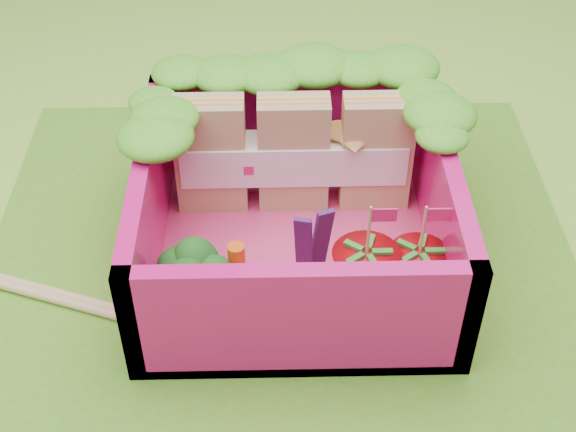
# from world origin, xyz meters

# --- Properties ---
(ground) EXTENTS (14.00, 14.00, 0.00)m
(ground) POSITION_xyz_m (0.00, 0.00, 0.00)
(ground) COLOR #85DB3E
(ground) RESTS_ON ground
(placemat) EXTENTS (2.60, 2.60, 0.03)m
(placemat) POSITION_xyz_m (0.00, 0.00, 0.01)
(placemat) COLOR #639B23
(placemat) RESTS_ON ground
(bento_floor) EXTENTS (1.30, 1.30, 0.05)m
(bento_floor) POSITION_xyz_m (0.06, 0.09, 0.06)
(bento_floor) COLOR #E13974
(bento_floor) RESTS_ON placemat
(bento_box) EXTENTS (1.30, 1.30, 0.55)m
(bento_box) POSITION_xyz_m (0.06, 0.09, 0.31)
(bento_box) COLOR #E91378
(bento_box) RESTS_ON placemat
(lettuce_ruffle) EXTENTS (1.43, 0.77, 0.11)m
(lettuce_ruffle) POSITION_xyz_m (0.06, 0.52, 0.64)
(lettuce_ruffle) COLOR #3F991B
(lettuce_ruffle) RESTS_ON bento_box
(sandwich_stack) EXTENTS (1.06, 0.18, 0.56)m
(sandwich_stack) POSITION_xyz_m (0.07, 0.42, 0.35)
(sandwich_stack) COLOR tan
(sandwich_stack) RESTS_ON bento_floor
(broccoli) EXTENTS (0.35, 0.35, 0.27)m
(broccoli) POSITION_xyz_m (-0.36, -0.25, 0.27)
(broccoli) COLOR #648F45
(broccoli) RESTS_ON bento_floor
(carrot_sticks) EXTENTS (0.13, 0.16, 0.26)m
(carrot_sticks) POSITION_xyz_m (-0.21, -0.20, 0.21)
(carrot_sticks) COLOR orange
(carrot_sticks) RESTS_ON bento_floor
(purple_wedges) EXTENTS (0.14, 0.08, 0.38)m
(purple_wedges) POSITION_xyz_m (0.13, -0.07, 0.27)
(purple_wedges) COLOR #3B1753
(purple_wedges) RESTS_ON bento_floor
(strawberry_left) EXTENTS (0.27, 0.27, 0.51)m
(strawberry_left) POSITION_xyz_m (0.33, -0.22, 0.22)
(strawberry_left) COLOR red
(strawberry_left) RESTS_ON bento_floor
(strawberry_right) EXTENTS (0.24, 0.24, 0.48)m
(strawberry_right) POSITION_xyz_m (0.54, -0.19, 0.21)
(strawberry_right) COLOR red
(strawberry_right) RESTS_ON bento_floor
(snap_peas) EXTENTS (0.57, 0.54, 0.05)m
(snap_peas) POSITION_xyz_m (0.46, -0.14, 0.11)
(snap_peas) COLOR #57B137
(snap_peas) RESTS_ON bento_floor
(chopsticks) EXTENTS (2.12, 0.79, 0.04)m
(chopsticks) POSITION_xyz_m (-1.04, -0.10, 0.05)
(chopsticks) COLOR #E6B77E
(chopsticks) RESTS_ON placemat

